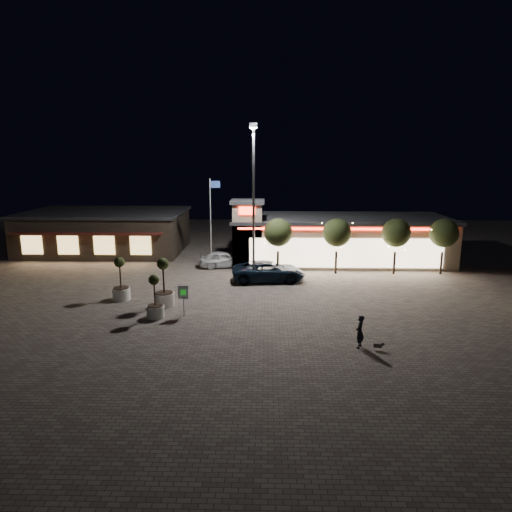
{
  "coord_description": "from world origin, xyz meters",
  "views": [
    {
      "loc": [
        3.1,
        -27.38,
        9.93
      ],
      "look_at": [
        2.24,
        6.0,
        2.6
      ],
      "focal_mm": 32.0,
      "sensor_mm": 36.0,
      "label": 1
    }
  ],
  "objects_px": {
    "pickup_truck": "(268,271)",
    "planter_left": "(121,287)",
    "valet_sign": "(183,295)",
    "white_sedan": "(224,259)",
    "pedestrian": "(360,332)",
    "planter_mid": "(155,304)"
  },
  "relations": [
    {
      "from": "planter_left",
      "to": "planter_mid",
      "type": "relative_size",
      "value": 1.11
    },
    {
      "from": "pedestrian",
      "to": "pickup_truck",
      "type": "bearing_deg",
      "value": -134.46
    },
    {
      "from": "pedestrian",
      "to": "planter_mid",
      "type": "bearing_deg",
      "value": -84.56
    },
    {
      "from": "planter_left",
      "to": "valet_sign",
      "type": "bearing_deg",
      "value": -32.65
    },
    {
      "from": "planter_left",
      "to": "valet_sign",
      "type": "distance_m",
      "value": 5.97
    },
    {
      "from": "pickup_truck",
      "to": "pedestrian",
      "type": "distance_m",
      "value": 13.88
    },
    {
      "from": "pickup_truck",
      "to": "planter_left",
      "type": "bearing_deg",
      "value": 110.54
    },
    {
      "from": "white_sedan",
      "to": "valet_sign",
      "type": "relative_size",
      "value": 2.25
    },
    {
      "from": "white_sedan",
      "to": "valet_sign",
      "type": "height_order",
      "value": "valet_sign"
    },
    {
      "from": "valet_sign",
      "to": "pickup_truck",
      "type": "bearing_deg",
      "value": 57.2
    },
    {
      "from": "white_sedan",
      "to": "pedestrian",
      "type": "height_order",
      "value": "pedestrian"
    },
    {
      "from": "planter_mid",
      "to": "valet_sign",
      "type": "relative_size",
      "value": 1.41
    },
    {
      "from": "pedestrian",
      "to": "planter_mid",
      "type": "xyz_separation_m",
      "value": [
        -11.91,
        4.31,
        -0.03
      ]
    },
    {
      "from": "pickup_truck",
      "to": "planter_left",
      "type": "distance_m",
      "value": 11.6
    },
    {
      "from": "pedestrian",
      "to": "valet_sign",
      "type": "bearing_deg",
      "value": -89.34
    },
    {
      "from": "pickup_truck",
      "to": "pedestrian",
      "type": "xyz_separation_m",
      "value": [
        4.79,
        -13.02,
        0.06
      ]
    },
    {
      "from": "planter_mid",
      "to": "pickup_truck",
      "type": "bearing_deg",
      "value": 50.78
    },
    {
      "from": "pickup_truck",
      "to": "planter_left",
      "type": "xyz_separation_m",
      "value": [
        -10.4,
        -5.14,
        0.13
      ]
    },
    {
      "from": "pickup_truck",
      "to": "planter_left",
      "type": "relative_size",
      "value": 1.92
    },
    {
      "from": "pickup_truck",
      "to": "valet_sign",
      "type": "relative_size",
      "value": 2.99
    },
    {
      "from": "white_sedan",
      "to": "planter_mid",
      "type": "xyz_separation_m",
      "value": [
        -3.07,
        -13.28,
        0.1
      ]
    },
    {
      "from": "pedestrian",
      "to": "valet_sign",
      "type": "height_order",
      "value": "valet_sign"
    }
  ]
}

